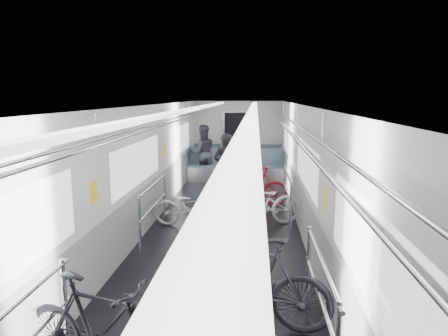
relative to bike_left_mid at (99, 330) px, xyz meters
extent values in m
cube|color=black|center=(0.78, 3.68, -0.50)|extent=(3.00, 14.00, 0.01)
cube|color=white|center=(0.78, 3.68, 1.89)|extent=(3.00, 14.00, 0.02)
cube|color=silver|center=(-0.72, 3.68, 0.69)|extent=(0.02, 14.00, 2.40)
cube|color=silver|center=(2.28, 3.68, 0.69)|extent=(0.02, 14.00, 2.40)
cube|color=silver|center=(0.78, 10.68, 0.69)|extent=(3.00, 0.02, 2.40)
cube|color=white|center=(0.78, 3.68, -0.50)|extent=(0.08, 13.80, 0.01)
cube|color=gray|center=(-0.69, 3.68, -0.06)|extent=(0.01, 13.90, 0.90)
cube|color=gray|center=(2.25, 3.68, -0.06)|extent=(0.01, 13.90, 0.90)
cube|color=white|center=(-0.69, 3.68, 0.89)|extent=(0.01, 10.80, 0.75)
cube|color=white|center=(2.25, 3.68, 0.89)|extent=(0.01, 10.80, 0.75)
cube|color=white|center=(0.23, 3.68, 1.83)|extent=(0.14, 13.40, 0.05)
cube|color=white|center=(1.33, 3.68, 1.83)|extent=(0.14, 13.40, 0.05)
cube|color=black|center=(0.78, 10.62, 0.49)|extent=(0.95, 0.10, 2.00)
imported|color=black|center=(0.00, 0.00, 0.00)|extent=(1.75, 0.95, 1.01)
imported|color=#ADADB2|center=(0.14, 4.44, -0.10)|extent=(1.57, 0.59, 0.81)
imported|color=black|center=(1.37, 1.02, 0.03)|extent=(1.86, 0.91, 1.08)
imported|color=silver|center=(1.45, 4.59, -0.05)|extent=(1.85, 1.06, 0.92)
imported|color=maroon|center=(1.37, 6.01, -0.03)|extent=(1.61, 0.54, 0.95)
imported|color=black|center=(0.83, 6.28, -0.08)|extent=(0.88, 1.70, 0.85)
imported|color=black|center=(0.66, 6.38, 0.34)|extent=(0.70, 0.54, 1.69)
imported|color=#2D2C33|center=(-0.24, 8.90, 0.35)|extent=(0.99, 0.88, 1.71)
camera|label=1|loc=(1.38, -3.16, 2.07)|focal=32.00mm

